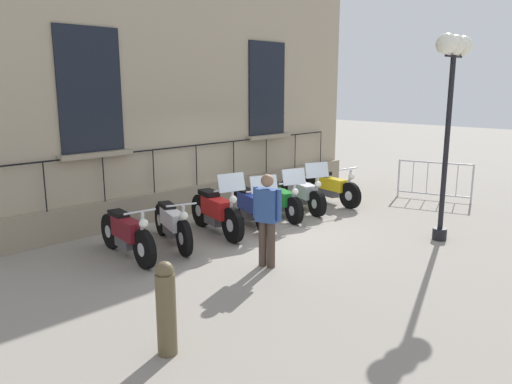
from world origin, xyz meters
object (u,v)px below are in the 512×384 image
(motorcycle_green, at_px, (279,199))
(motorcycle_silver, at_px, (302,193))
(motorcycle_yellow, at_px, (330,187))
(bollard, at_px, (166,308))
(crowd_barrier, at_px, (434,179))
(motorcycle_white, at_px, (172,224))
(pedestrian_standing, at_px, (267,215))
(motorcycle_red, at_px, (217,212))
(lamppost, at_px, (452,79))
(motorcycle_blue, at_px, (252,207))
(motorcycle_maroon, at_px, (127,235))

(motorcycle_green, distance_m, motorcycle_silver, 0.91)
(motorcycle_yellow, bearing_deg, bollard, -66.92)
(crowd_barrier, bearing_deg, motorcycle_white, -104.10)
(bollard, xyz_separation_m, pedestrian_standing, (-1.15, 2.91, 0.34))
(motorcycle_red, bearing_deg, motorcycle_yellow, 89.79)
(motorcycle_green, relative_size, lamppost, 0.50)
(motorcycle_white, bearing_deg, lamppost, 48.05)
(crowd_barrier, bearing_deg, motorcycle_blue, -107.13)
(motorcycle_yellow, bearing_deg, motorcycle_white, -90.85)
(lamppost, bearing_deg, motorcycle_yellow, 163.19)
(motorcycle_red, relative_size, bollard, 1.85)
(motorcycle_yellow, xyz_separation_m, pedestrian_standing, (2.06, -4.63, 0.48))
(motorcycle_green, relative_size, motorcycle_yellow, 0.94)
(motorcycle_maroon, xyz_separation_m, motorcycle_yellow, (0.05, 6.06, -0.00))
(motorcycle_white, height_order, crowd_barrier, crowd_barrier)
(motorcycle_red, bearing_deg, motorcycle_blue, 81.60)
(motorcycle_blue, xyz_separation_m, bollard, (3.09, -4.48, 0.12))
(crowd_barrier, bearing_deg, motorcycle_red, -105.91)
(motorcycle_silver, height_order, bollard, motorcycle_silver)
(motorcycle_white, height_order, pedestrian_standing, pedestrian_standing)
(motorcycle_silver, height_order, motorcycle_yellow, motorcycle_silver)
(motorcycle_white, relative_size, bollard, 1.79)
(motorcycle_maroon, height_order, motorcycle_white, motorcycle_maroon)
(motorcycle_red, bearing_deg, motorcycle_maroon, -90.94)
(motorcycle_white, bearing_deg, motorcycle_silver, 89.91)
(motorcycle_silver, bearing_deg, motorcycle_blue, -84.54)
(motorcycle_maroon, xyz_separation_m, motorcycle_white, (-0.03, 1.02, -0.01))
(motorcycle_silver, distance_m, crowd_barrier, 3.86)
(motorcycle_maroon, distance_m, motorcycle_green, 4.07)
(motorcycle_blue, distance_m, motorcycle_silver, 1.97)
(motorcycle_maroon, bearing_deg, motorcycle_white, 91.44)
(motorcycle_maroon, xyz_separation_m, motorcycle_blue, (0.17, 3.01, 0.02))
(motorcycle_yellow, bearing_deg, pedestrian_standing, -65.97)
(motorcycle_green, xyz_separation_m, motorcycle_silver, (-0.04, 0.90, 0.00))
(motorcycle_white, xyz_separation_m, pedestrian_standing, (2.14, 0.41, 0.49))
(lamppost, relative_size, pedestrian_standing, 2.47)
(motorcycle_maroon, relative_size, crowd_barrier, 1.11)
(motorcycle_red, xyz_separation_m, crowd_barrier, (1.79, 6.26, 0.09))
(motorcycle_white, distance_m, motorcycle_red, 1.09)
(motorcycle_red, height_order, motorcycle_blue, motorcycle_red)
(motorcycle_blue, relative_size, bollard, 1.69)
(crowd_barrier, bearing_deg, motorcycle_yellow, -127.49)
(motorcycle_silver, bearing_deg, motorcycle_red, -88.92)
(motorcycle_yellow, bearing_deg, motorcycle_red, -90.21)
(motorcycle_white, height_order, motorcycle_silver, motorcycle_silver)
(crowd_barrier, bearing_deg, pedestrian_standing, -87.60)
(motorcycle_white, xyz_separation_m, motorcycle_yellow, (0.07, 5.04, 0.01))
(pedestrian_standing, bearing_deg, crowd_barrier, 92.40)
(motorcycle_white, relative_size, lamppost, 0.51)
(motorcycle_blue, distance_m, pedestrian_standing, 2.54)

